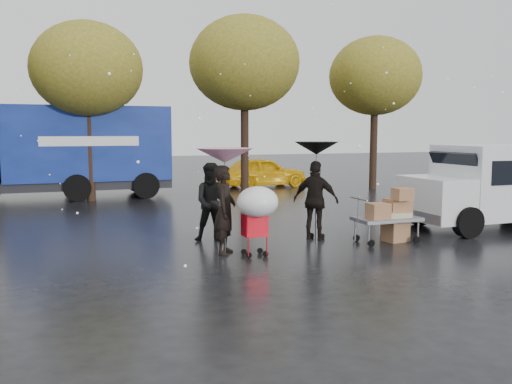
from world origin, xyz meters
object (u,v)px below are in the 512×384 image
object	(u,v)px
vendor_cart	(390,211)
yellow_taxi	(262,172)
person_black	(316,200)
shopping_cart	(257,206)
white_van	(499,184)
blue_truck	(66,152)
person_pink	(225,210)

from	to	relation	value
vendor_cart	yellow_taxi	xyz separation A→B (m)	(1.53, 12.62, -0.03)
person_black	shopping_cart	bearing A→B (deg)	77.11
white_van	blue_truck	bearing A→B (deg)	135.73
person_pink	vendor_cart	distance (m)	3.93
shopping_cart	person_pink	bearing A→B (deg)	130.40
shopping_cart	blue_truck	world-z (taller)	blue_truck
person_black	blue_truck	size ratio (longest dim) A/B	0.23
shopping_cart	blue_truck	bearing A→B (deg)	106.73
vendor_cart	shopping_cart	world-z (taller)	shopping_cart
white_van	yellow_taxi	bearing A→B (deg)	101.22
white_van	yellow_taxi	world-z (taller)	white_van
white_van	blue_truck	xyz separation A→B (m)	(-10.83, 10.56, 0.60)
person_pink	blue_truck	xyz separation A→B (m)	(-3.02, 11.13, 0.83)
blue_truck	yellow_taxi	distance (m)	8.64
person_pink	white_van	distance (m)	7.83
vendor_cart	person_pink	bearing A→B (deg)	177.39
yellow_taxi	person_black	bearing A→B (deg)	159.85
person_pink	white_van	xyz separation A→B (m)	(7.81, 0.58, 0.23)
shopping_cart	blue_truck	distance (m)	12.26
person_black	blue_truck	xyz separation A→B (m)	(-5.46, 10.44, 0.82)
person_pink	blue_truck	world-z (taller)	blue_truck
white_van	person_pink	bearing A→B (deg)	-175.78
vendor_cart	yellow_taxi	distance (m)	12.71
person_black	yellow_taxi	bearing A→B (deg)	-60.81
shopping_cart	white_van	world-z (taller)	white_van
white_van	yellow_taxi	xyz separation A→B (m)	(-2.35, 11.86, -0.46)
person_pink	person_black	xyz separation A→B (m)	(2.44, 0.69, 0.01)
person_black	blue_truck	bearing A→B (deg)	-18.79
vendor_cart	shopping_cart	distance (m)	3.46
shopping_cart	blue_truck	size ratio (longest dim) A/B	0.18
white_van	yellow_taxi	distance (m)	12.10
person_pink	yellow_taxi	size ratio (longest dim) A/B	0.45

